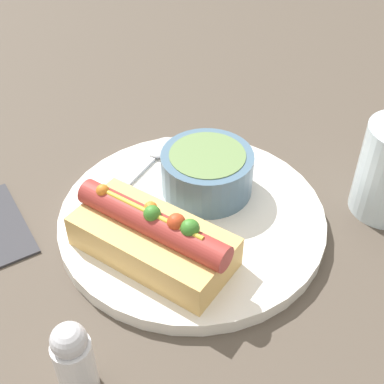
% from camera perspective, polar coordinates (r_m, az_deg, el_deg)
% --- Properties ---
extents(ground_plane, '(4.00, 4.00, 0.00)m').
position_cam_1_polar(ground_plane, '(0.58, 0.00, -3.43)').
color(ground_plane, '#4C4238').
extents(dinner_plate, '(0.28, 0.28, 0.02)m').
position_cam_1_polar(dinner_plate, '(0.57, 0.00, -2.87)').
color(dinner_plate, white).
rests_on(dinner_plate, ground_plane).
extents(hot_dog, '(0.17, 0.12, 0.06)m').
position_cam_1_polar(hot_dog, '(0.51, -4.17, -4.79)').
color(hot_dog, '#DBAD60').
rests_on(hot_dog, dinner_plate).
extents(soup_bowl, '(0.10, 0.10, 0.05)m').
position_cam_1_polar(soup_bowl, '(0.58, 1.62, 2.28)').
color(soup_bowl, slate).
rests_on(soup_bowl, dinner_plate).
extents(spoon, '(0.08, 0.15, 0.01)m').
position_cam_1_polar(spoon, '(0.64, -3.92, 3.99)').
color(spoon, '#B7B7BC').
rests_on(spoon, dinner_plate).
extents(salt_shaker, '(0.03, 0.03, 0.08)m').
position_cam_1_polar(salt_shaker, '(0.44, -12.49, -17.07)').
color(salt_shaker, silver).
rests_on(salt_shaker, ground_plane).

